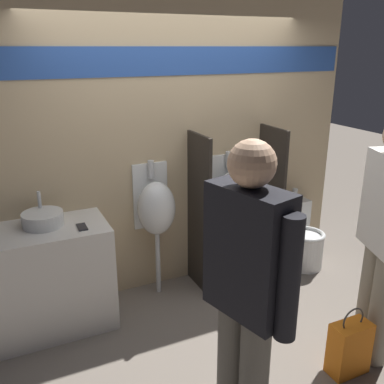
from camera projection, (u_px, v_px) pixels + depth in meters
ground_plane at (200, 307)px, 3.88m from camera, size 16.00×16.00×0.00m
display_wall at (172, 146)px, 3.95m from camera, size 3.70×0.07×2.70m
sink_counter at (44, 280)px, 3.47m from camera, size 1.06×0.57×0.89m
sink_basin at (43, 219)px, 3.37m from camera, size 0.32×0.32×0.25m
cell_phone at (82, 227)px, 3.35m from camera, size 0.07×0.14×0.01m
divider_near_counter at (199, 214)px, 3.99m from camera, size 0.03×0.45×1.51m
divider_mid at (270, 202)px, 4.31m from camera, size 0.03×0.45×1.51m
urinal_near_counter at (156, 208)px, 3.86m from camera, size 0.35×0.32×1.28m
urinal_far at (232, 196)px, 4.18m from camera, size 0.35×0.32×1.28m
toilet at (302, 240)px, 4.57m from camera, size 0.39×0.54×0.80m
person_in_vest at (246, 291)px, 2.26m from camera, size 0.31×0.62×1.83m
shopping_bag at (349, 348)px, 3.05m from camera, size 0.29×0.16×0.53m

